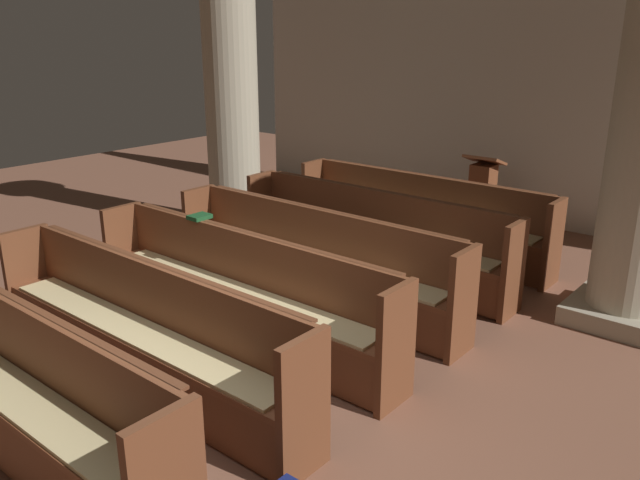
# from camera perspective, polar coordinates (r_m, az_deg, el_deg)

# --- Properties ---
(ground_plane) EXTENTS (19.20, 19.20, 0.00)m
(ground_plane) POSITION_cam_1_polar(r_m,az_deg,el_deg) (4.90, -9.68, -14.57)
(ground_plane) COLOR brown
(back_wall) EXTENTS (10.00, 0.16, 4.50)m
(back_wall) POSITION_cam_1_polar(r_m,az_deg,el_deg) (9.27, 20.11, 14.83)
(back_wall) COLOR beige
(back_wall) RESTS_ON ground
(pew_row_0) EXTENTS (3.35, 0.47, 0.95)m
(pew_row_0) POSITION_cam_1_polar(r_m,az_deg,el_deg) (7.86, 8.77, 2.28)
(pew_row_0) COLOR brown
(pew_row_0) RESTS_ON ground
(pew_row_1) EXTENTS (3.35, 0.46, 0.95)m
(pew_row_1) POSITION_cam_1_polar(r_m,az_deg,el_deg) (7.05, 4.56, 0.59)
(pew_row_1) COLOR brown
(pew_row_1) RESTS_ON ground
(pew_row_2) EXTENTS (3.35, 0.46, 0.95)m
(pew_row_2) POSITION_cam_1_polar(r_m,az_deg,el_deg) (6.30, -0.69, -1.53)
(pew_row_2) COLOR brown
(pew_row_2) RESTS_ON ground
(pew_row_3) EXTENTS (3.35, 0.47, 0.95)m
(pew_row_3) POSITION_cam_1_polar(r_m,az_deg,el_deg) (5.63, -7.29, -4.17)
(pew_row_3) COLOR brown
(pew_row_3) RESTS_ON ground
(pew_row_4) EXTENTS (3.35, 0.46, 0.95)m
(pew_row_4) POSITION_cam_1_polar(r_m,az_deg,el_deg) (5.07, -15.58, -7.37)
(pew_row_4) COLOR brown
(pew_row_4) RESTS_ON ground
(pew_row_5) EXTENTS (3.35, 0.46, 0.95)m
(pew_row_5) POSITION_cam_1_polar(r_m,az_deg,el_deg) (4.65, -25.80, -11.04)
(pew_row_5) COLOR brown
(pew_row_5) RESTS_ON ground
(pillar_far_side) EXTENTS (1.00, 1.00, 3.85)m
(pillar_far_side) POSITION_cam_1_polar(r_m,az_deg,el_deg) (8.59, -7.92, 13.83)
(pillar_far_side) COLOR #9F967E
(pillar_far_side) RESTS_ON ground
(lectern) EXTENTS (0.48, 0.45, 1.08)m
(lectern) POSITION_cam_1_polar(r_m,az_deg,el_deg) (8.78, 14.10, 3.33)
(lectern) COLOR brown
(lectern) RESTS_ON ground
(hymn_book) EXTENTS (0.15, 0.20, 0.04)m
(hymn_book) POSITION_cam_1_polar(r_m,az_deg,el_deg) (6.08, -10.63, 2.04)
(hymn_book) COLOR #194723
(hymn_book) RESTS_ON pew_row_3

